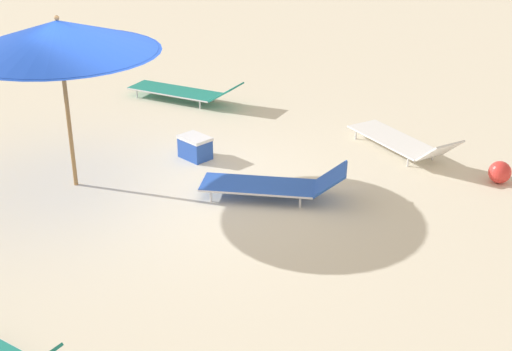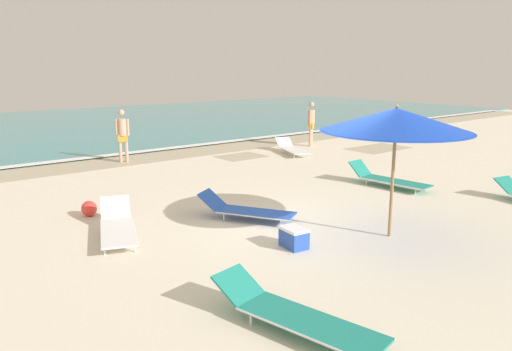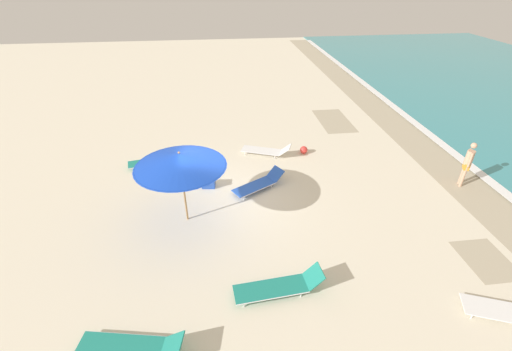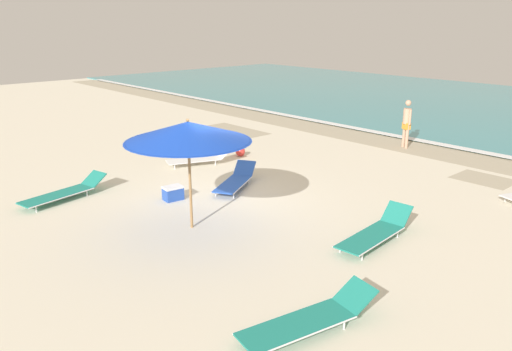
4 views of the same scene
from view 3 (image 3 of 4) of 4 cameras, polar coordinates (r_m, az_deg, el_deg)
The scene contains 11 objects.
ground_plane at distance 12.11m, azimuth -5.31°, elevation -4.90°, with size 60.00×60.00×0.16m.
beach_umbrella at distance 10.31m, azimuth -12.58°, elevation 2.50°, with size 2.76×2.76×2.51m.
sun_lounger_under_umbrella at distance 12.64m, azimuth 0.49°, elevation -1.36°, with size 1.55×2.08×0.53m.
sun_lounger_beside_umbrella at distance 9.10m, azimuth 3.91°, elevation -17.93°, with size 0.80×2.31×0.57m.
sun_lounger_near_water_left at distance 10.52m, azimuth 36.84°, elevation -17.72°, with size 1.33×2.18×0.48m.
sun_lounger_near_water_right at distance 14.75m, azimuth -16.09°, elevation 2.49°, with size 1.07×2.42×0.48m.
sun_lounger_mid_beach_solo at distance 14.92m, azimuth 1.73°, elevation 4.23°, with size 1.34×2.21×0.55m.
sun_lounger_mid_beach_pair_a at distance 8.58m, azimuth -20.20°, elevation -25.25°, with size 1.03×2.37×0.49m.
beachgoer_wading_adult at distance 14.64m, azimuth 31.83°, elevation 1.95°, with size 0.42×0.29×1.76m.
beach_ball at distance 15.19m, azimuth 7.96°, elevation 4.25°, with size 0.33×0.33×0.33m.
cooler_box at distance 12.87m, azimuth -7.90°, elevation -1.16°, with size 0.41×0.54×0.37m.
Camera 3 is at (9.70, -0.04, 7.17)m, focal length 24.00 mm.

